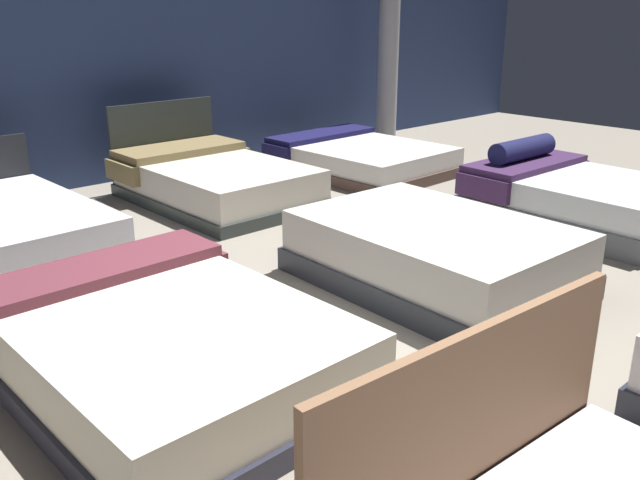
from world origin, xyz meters
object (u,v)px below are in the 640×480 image
at_px(bed_5, 164,346).
at_px(support_pillar, 389,25).
at_px(bed_6, 433,254).
at_px(bed_11, 360,158).
at_px(bed_7, 575,197).
at_px(bed_10, 213,180).

bearing_deg(bed_5, support_pillar, 31.58).
relative_size(bed_5, bed_6, 1.02).
height_order(bed_6, support_pillar, support_pillar).
bearing_deg(support_pillar, bed_5, -147.85).
bearing_deg(bed_11, bed_5, -149.28).
height_order(bed_6, bed_11, bed_6).
height_order(bed_5, bed_6, bed_5).
height_order(bed_7, bed_10, bed_10).
bearing_deg(bed_6, bed_11, 54.76).
xyz_separation_m(bed_5, bed_7, (4.50, -0.09, 0.03)).
bearing_deg(bed_10, bed_11, -4.07).
height_order(bed_5, bed_11, bed_5).
distance_m(bed_10, support_pillar, 4.11).
bearing_deg(support_pillar, bed_6, -134.08).
height_order(bed_6, bed_7, bed_7).
relative_size(bed_7, bed_10, 0.91).
distance_m(bed_10, bed_11, 2.15).
relative_size(bed_5, support_pillar, 0.61).
distance_m(bed_6, bed_10, 3.08).
xyz_separation_m(bed_10, support_pillar, (3.73, 0.86, 1.51)).
xyz_separation_m(bed_5, bed_10, (2.33, 2.95, 0.01)).
xyz_separation_m(bed_5, support_pillar, (6.06, 3.81, 1.53)).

